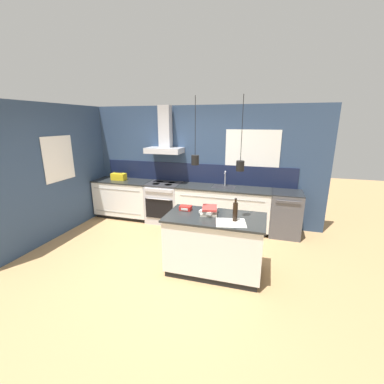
% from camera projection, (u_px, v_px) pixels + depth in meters
% --- Properties ---
extents(ground_plane, '(16.00, 16.00, 0.00)m').
position_uv_depth(ground_plane, '(162.00, 261.00, 4.31)').
color(ground_plane, '#A87F51').
rests_on(ground_plane, ground).
extents(wall_back, '(5.60, 2.16, 2.60)m').
position_uv_depth(wall_back, '(194.00, 163.00, 5.81)').
color(wall_back, navy).
rests_on(wall_back, ground_plane).
extents(wall_left, '(0.08, 3.80, 2.60)m').
position_uv_depth(wall_left, '(64.00, 170.00, 5.28)').
color(wall_left, navy).
rests_on(wall_left, ground_plane).
extents(counter_run_left, '(1.36, 0.64, 0.91)m').
position_uv_depth(counter_run_left, '(124.00, 198.00, 6.22)').
color(counter_run_left, black).
rests_on(counter_run_left, ground_plane).
extents(counter_run_sink, '(1.99, 0.64, 1.24)m').
position_uv_depth(counter_run_sink, '(223.00, 207.00, 5.55)').
color(counter_run_sink, black).
rests_on(counter_run_sink, ground_plane).
extents(oven_range, '(0.74, 0.66, 0.91)m').
position_uv_depth(oven_range, '(164.00, 202.00, 5.92)').
color(oven_range, '#B5B5BA').
rests_on(oven_range, ground_plane).
extents(dishwasher, '(0.59, 0.65, 0.91)m').
position_uv_depth(dishwasher, '(285.00, 214.00, 5.20)').
color(dishwasher, '#4C4C51').
rests_on(dishwasher, ground_plane).
extents(kitchen_island, '(1.46, 0.79, 0.91)m').
position_uv_depth(kitchen_island, '(214.00, 244.00, 3.90)').
color(kitchen_island, black).
rests_on(kitchen_island, ground_plane).
extents(bottle_on_island, '(0.07, 0.07, 0.34)m').
position_uv_depth(bottle_on_island, '(235.00, 212.00, 3.56)').
color(bottle_on_island, black).
rests_on(bottle_on_island, kitchen_island).
extents(book_stack, '(0.28, 0.32, 0.11)m').
position_uv_depth(book_stack, '(209.00, 211.00, 3.86)').
color(book_stack, beige).
rests_on(book_stack, kitchen_island).
extents(red_supply_box, '(0.18, 0.13, 0.07)m').
position_uv_depth(red_supply_box, '(186.00, 208.00, 4.04)').
color(red_supply_box, red).
rests_on(red_supply_box, kitchen_island).
extents(paper_pile, '(0.47, 0.41, 0.01)m').
position_uv_depth(paper_pile, '(231.00, 223.00, 3.54)').
color(paper_pile, silver).
rests_on(paper_pile, kitchen_island).
extents(yellow_toolbox, '(0.34, 0.18, 0.19)m').
position_uv_depth(yellow_toolbox, '(119.00, 177.00, 6.10)').
color(yellow_toolbox, gold).
rests_on(yellow_toolbox, counter_run_left).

